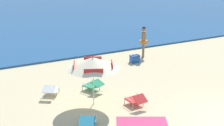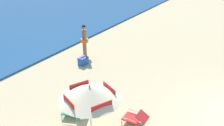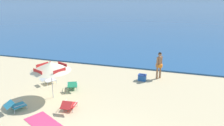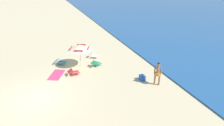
{
  "view_description": "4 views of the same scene",
  "coord_description": "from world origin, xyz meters",
  "px_view_note": "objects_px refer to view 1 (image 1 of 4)",
  "views": [
    {
      "loc": [
        -8.52,
        -7.15,
        5.82
      ],
      "look_at": [
        -1.75,
        6.29,
        0.66
      ],
      "focal_mm": 53.19,
      "sensor_mm": 36.0,
      "label": 1
    },
    {
      "loc": [
        -9.51,
        -0.88,
        6.43
      ],
      "look_at": [
        -0.78,
        5.06,
        1.21
      ],
      "focal_mm": 44.57,
      "sensor_mm": 36.0,
      "label": 2
    },
    {
      "loc": [
        2.08,
        -4.78,
        5.06
      ],
      "look_at": [
        -1.44,
        6.73,
        1.25
      ],
      "focal_mm": 33.77,
      "sensor_mm": 36.0,
      "label": 3
    },
    {
      "loc": [
        11.56,
        0.84,
        7.41
      ],
      "look_at": [
        -0.82,
        5.59,
        1.28
      ],
      "focal_mm": 31.71,
      "sensor_mm": 36.0,
      "label": 4
    }
  ],
  "objects_px": {
    "beach_umbrella_striped_main": "(93,63)",
    "lounge_chair_facing_sea": "(136,100)",
    "beach_towel": "(142,123)",
    "lounge_chair_spare_folded": "(93,85)",
    "lounge_chair_beside_umbrella": "(51,90)",
    "lounge_chair_under_umbrella": "(87,121)",
    "cooler_box": "(135,59)",
    "person_standing_near_shore": "(144,39)"
  },
  "relations": [
    {
      "from": "lounge_chair_under_umbrella",
      "to": "lounge_chair_beside_umbrella",
      "type": "height_order",
      "value": "lounge_chair_under_umbrella"
    },
    {
      "from": "beach_umbrella_striped_main",
      "to": "lounge_chair_under_umbrella",
      "type": "height_order",
      "value": "beach_umbrella_striped_main"
    },
    {
      "from": "lounge_chair_beside_umbrella",
      "to": "lounge_chair_facing_sea",
      "type": "bearing_deg",
      "value": -41.96
    },
    {
      "from": "lounge_chair_facing_sea",
      "to": "beach_towel",
      "type": "relative_size",
      "value": 0.52
    },
    {
      "from": "cooler_box",
      "to": "beach_towel",
      "type": "xyz_separation_m",
      "value": [
        -3.17,
        -5.9,
        -0.2
      ]
    },
    {
      "from": "lounge_chair_spare_folded",
      "to": "person_standing_near_shore",
      "type": "relative_size",
      "value": 0.58
    },
    {
      "from": "cooler_box",
      "to": "person_standing_near_shore",
      "type": "bearing_deg",
      "value": 34.71
    },
    {
      "from": "lounge_chair_beside_umbrella",
      "to": "beach_towel",
      "type": "relative_size",
      "value": 0.57
    },
    {
      "from": "lounge_chair_spare_folded",
      "to": "cooler_box",
      "type": "distance_m",
      "value": 4.36
    },
    {
      "from": "beach_umbrella_striped_main",
      "to": "lounge_chair_facing_sea",
      "type": "relative_size",
      "value": 3.03
    },
    {
      "from": "lounge_chair_under_umbrella",
      "to": "beach_towel",
      "type": "xyz_separation_m",
      "value": [
        1.86,
        -0.54,
        -0.27
      ]
    },
    {
      "from": "lounge_chair_under_umbrella",
      "to": "cooler_box",
      "type": "height_order",
      "value": "lounge_chair_under_umbrella"
    },
    {
      "from": "lounge_chair_beside_umbrella",
      "to": "person_standing_near_shore",
      "type": "distance_m",
      "value": 6.97
    },
    {
      "from": "lounge_chair_spare_folded",
      "to": "person_standing_near_shore",
      "type": "distance_m",
      "value": 5.56
    },
    {
      "from": "lounge_chair_under_umbrella",
      "to": "person_standing_near_shore",
      "type": "height_order",
      "value": "person_standing_near_shore"
    },
    {
      "from": "lounge_chair_under_umbrella",
      "to": "lounge_chair_facing_sea",
      "type": "bearing_deg",
      "value": 17.22
    },
    {
      "from": "lounge_chair_facing_sea",
      "to": "lounge_chair_spare_folded",
      "type": "xyz_separation_m",
      "value": [
        -0.9,
        2.11,
        0.0
      ]
    },
    {
      "from": "lounge_chair_under_umbrella",
      "to": "cooler_box",
      "type": "xyz_separation_m",
      "value": [
        5.03,
        5.36,
        -0.07
      ]
    },
    {
      "from": "beach_umbrella_striped_main",
      "to": "lounge_chair_facing_sea",
      "type": "height_order",
      "value": "beach_umbrella_striped_main"
    },
    {
      "from": "cooler_box",
      "to": "lounge_chair_under_umbrella",
      "type": "bearing_deg",
      "value": -133.16
    },
    {
      "from": "lounge_chair_facing_sea",
      "to": "lounge_chair_spare_folded",
      "type": "bearing_deg",
      "value": 112.96
    },
    {
      "from": "beach_umbrella_striped_main",
      "to": "person_standing_near_shore",
      "type": "distance_m",
      "value": 6.69
    },
    {
      "from": "beach_towel",
      "to": "lounge_chair_spare_folded",
      "type": "bearing_deg",
      "value": 96.54
    },
    {
      "from": "beach_umbrella_striped_main",
      "to": "lounge_chair_facing_sea",
      "type": "xyz_separation_m",
      "value": [
        1.4,
        -0.91,
        -1.45
      ]
    },
    {
      "from": "cooler_box",
      "to": "beach_umbrella_striped_main",
      "type": "bearing_deg",
      "value": -137.58
    },
    {
      "from": "cooler_box",
      "to": "beach_towel",
      "type": "bearing_deg",
      "value": -118.28
    },
    {
      "from": "lounge_chair_under_umbrella",
      "to": "person_standing_near_shore",
      "type": "relative_size",
      "value": 0.59
    },
    {
      "from": "lounge_chair_under_umbrella",
      "to": "beach_towel",
      "type": "bearing_deg",
      "value": -16.08
    },
    {
      "from": "person_standing_near_shore",
      "to": "lounge_chair_spare_folded",
      "type": "bearing_deg",
      "value": -144.86
    },
    {
      "from": "cooler_box",
      "to": "beach_towel",
      "type": "height_order",
      "value": "cooler_box"
    },
    {
      "from": "lounge_chair_facing_sea",
      "to": "person_standing_near_shore",
      "type": "height_order",
      "value": "person_standing_near_shore"
    },
    {
      "from": "lounge_chair_beside_umbrella",
      "to": "lounge_chair_spare_folded",
      "type": "bearing_deg",
      "value": -9.91
    },
    {
      "from": "cooler_box",
      "to": "lounge_chair_spare_folded",
      "type": "bearing_deg",
      "value": -144.75
    },
    {
      "from": "lounge_chair_facing_sea",
      "to": "lounge_chair_spare_folded",
      "type": "distance_m",
      "value": 2.3
    },
    {
      "from": "lounge_chair_facing_sea",
      "to": "lounge_chair_under_umbrella",
      "type": "bearing_deg",
      "value": -162.78
    },
    {
      "from": "lounge_chair_facing_sea",
      "to": "person_standing_near_shore",
      "type": "relative_size",
      "value": 0.54
    },
    {
      "from": "lounge_chair_spare_folded",
      "to": "person_standing_near_shore",
      "type": "xyz_separation_m",
      "value": [
        4.51,
        3.17,
        0.74
      ]
    },
    {
      "from": "person_standing_near_shore",
      "to": "beach_umbrella_striped_main",
      "type": "bearing_deg",
      "value": -138.91
    },
    {
      "from": "beach_towel",
      "to": "person_standing_near_shore",
      "type": "bearing_deg",
      "value": 57.84
    },
    {
      "from": "lounge_chair_under_umbrella",
      "to": "beach_towel",
      "type": "relative_size",
      "value": 0.57
    },
    {
      "from": "lounge_chair_under_umbrella",
      "to": "lounge_chair_facing_sea",
      "type": "height_order",
      "value": "lounge_chair_facing_sea"
    },
    {
      "from": "lounge_chair_spare_folded",
      "to": "cooler_box",
      "type": "xyz_separation_m",
      "value": [
        3.56,
        2.52,
        -0.07
      ]
    }
  ]
}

